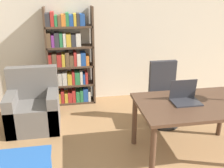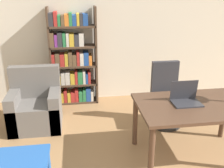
{
  "view_description": "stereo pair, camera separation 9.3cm",
  "coord_description": "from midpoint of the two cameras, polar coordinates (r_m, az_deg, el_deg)",
  "views": [
    {
      "loc": [
        -0.97,
        -0.45,
        2.16
      ],
      "look_at": [
        -0.45,
        2.53,
        1.02
      ],
      "focal_mm": 42.0,
      "sensor_mm": 36.0,
      "label": 1
    },
    {
      "loc": [
        -0.88,
        -0.47,
        2.16
      ],
      "look_at": [
        -0.45,
        2.53,
        1.02
      ],
      "focal_mm": 42.0,
      "sensor_mm": 36.0,
      "label": 2
    }
  ],
  "objects": [
    {
      "name": "bookshelf",
      "position": [
        4.98,
        -9.88,
        4.96
      ],
      "size": [
        0.87,
        0.28,
        1.83
      ],
      "color": "#4C3828",
      "rests_on": "ground_plane"
    },
    {
      "name": "armchair",
      "position": [
        4.38,
        -17.25,
        -5.23
      ],
      "size": [
        0.79,
        0.67,
        0.96
      ],
      "color": "#66605B",
      "rests_on": "ground_plane"
    },
    {
      "name": "desk",
      "position": [
        3.5,
        16.74,
        -5.49
      ],
      "size": [
        1.46,
        0.93,
        0.77
      ],
      "color": "#4C3323",
      "rests_on": "ground_plane"
    },
    {
      "name": "laptop",
      "position": [
        3.44,
        14.85,
        -2.83
      ],
      "size": [
        0.35,
        0.26,
        0.27
      ],
      "color": "#2D2D33",
      "rests_on": "desk"
    },
    {
      "name": "wall_back",
      "position": [
        5.14,
        0.54,
        11.51
      ],
      "size": [
        8.0,
        0.06,
        2.7
      ],
      "color": "beige",
      "rests_on": "ground_plane"
    },
    {
      "name": "office_chair",
      "position": [
        4.36,
        10.61,
        -2.67
      ],
      "size": [
        0.49,
        0.49,
        1.04
      ],
      "color": "black",
      "rests_on": "ground_plane"
    }
  ]
}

